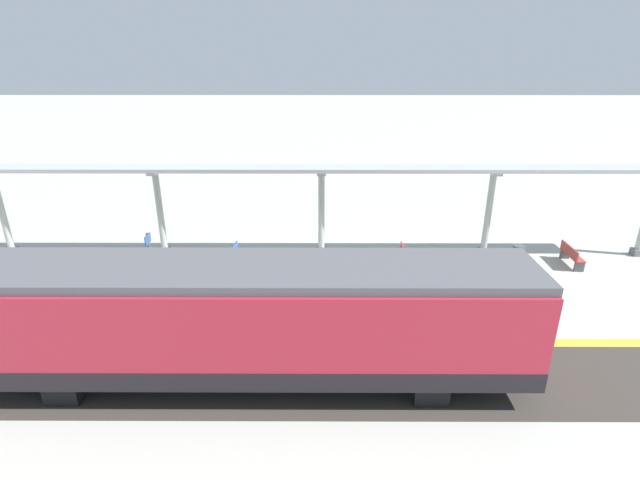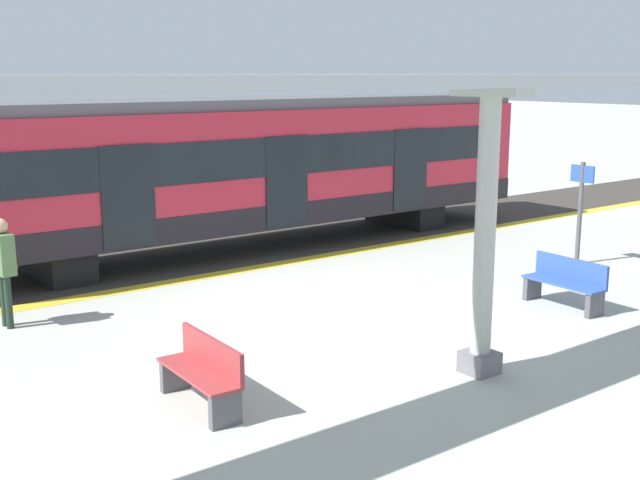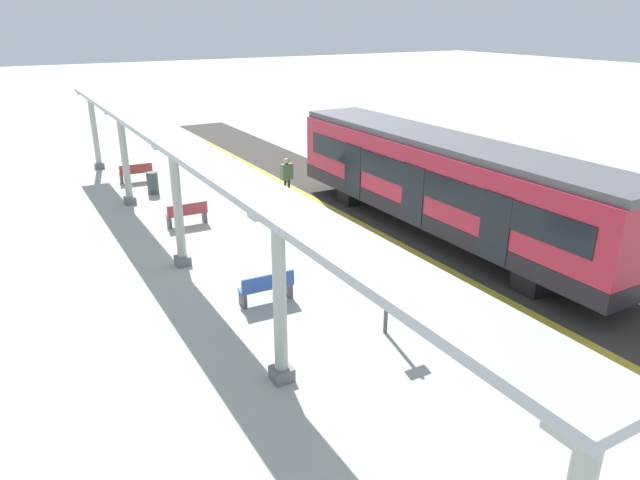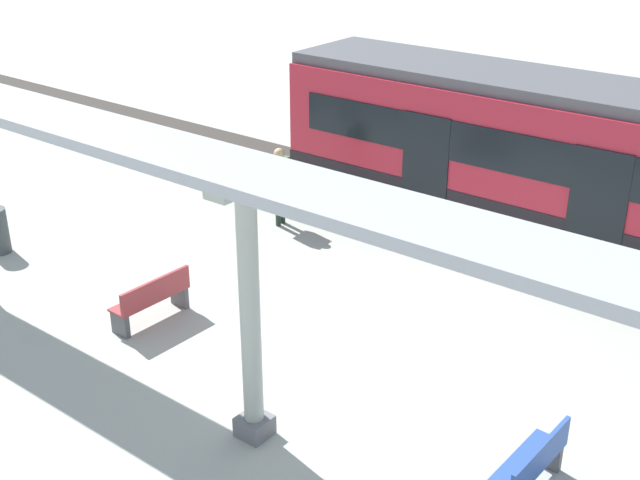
% 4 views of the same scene
% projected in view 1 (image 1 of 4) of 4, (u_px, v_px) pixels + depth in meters
% --- Properties ---
extents(ground_plane, '(176.00, 176.00, 0.00)m').
position_uv_depth(ground_plane, '(322.00, 289.00, 18.11)').
color(ground_plane, '#AAADA3').
extents(tactile_edge_strip, '(0.43, 36.18, 0.01)m').
position_uv_depth(tactile_edge_strip, '(322.00, 342.00, 14.79)').
color(tactile_edge_strip, gold).
rests_on(tactile_edge_strip, ground).
extents(trackbed, '(3.20, 48.18, 0.01)m').
position_uv_depth(trackbed, '(322.00, 380.00, 13.11)').
color(trackbed, '#38332D').
rests_on(trackbed, ground).
extents(train_near_carriage, '(2.65, 14.88, 3.48)m').
position_uv_depth(train_near_carriage, '(248.00, 322.00, 12.44)').
color(train_near_carriage, '#B32234').
rests_on(train_near_carriage, ground).
extents(canopy_pillar_second, '(1.10, 0.44, 3.85)m').
position_uv_depth(canopy_pillar_second, '(488.00, 213.00, 20.47)').
color(canopy_pillar_second, slate).
rests_on(canopy_pillar_second, ground).
extents(canopy_pillar_third, '(1.10, 0.44, 3.85)m').
position_uv_depth(canopy_pillar_third, '(321.00, 213.00, 20.49)').
color(canopy_pillar_third, slate).
rests_on(canopy_pillar_third, ground).
extents(canopy_pillar_fourth, '(1.10, 0.44, 3.85)m').
position_uv_depth(canopy_pillar_fourth, '(160.00, 213.00, 20.52)').
color(canopy_pillar_fourth, slate).
rests_on(canopy_pillar_fourth, ground).
extents(canopy_pillar_fifth, '(1.10, 0.44, 3.85)m').
position_uv_depth(canopy_pillar_fifth, '(2.00, 213.00, 20.54)').
color(canopy_pillar_fifth, slate).
rests_on(canopy_pillar_fifth, ground).
extents(canopy_beam, '(1.20, 28.86, 0.16)m').
position_uv_depth(canopy_beam, '(324.00, 168.00, 19.76)').
color(canopy_beam, '#A8AAB2').
rests_on(canopy_beam, canopy_pillar_nearest).
extents(bench_near_end, '(1.51, 0.48, 0.86)m').
position_uv_depth(bench_near_end, '(406.00, 257.00, 19.85)').
color(bench_near_end, '#983336').
rests_on(bench_near_end, ground).
extents(bench_mid_platform, '(1.52, 0.50, 0.86)m').
position_uv_depth(bench_mid_platform, '(237.00, 256.00, 19.91)').
color(bench_mid_platform, '#2E50A4').
rests_on(bench_mid_platform, ground).
extents(bench_far_end, '(1.51, 0.49, 0.86)m').
position_uv_depth(bench_far_end, '(571.00, 255.00, 20.04)').
color(bench_far_end, '#9C362D').
rests_on(bench_far_end, ground).
extents(trash_bin, '(0.48, 0.48, 0.96)m').
position_uv_depth(trash_bin, '(518.00, 256.00, 19.86)').
color(trash_bin, '#434A4D').
rests_on(trash_bin, ground).
extents(platform_info_sign, '(0.56, 0.10, 2.20)m').
position_uv_depth(platform_info_sign, '(150.00, 254.00, 17.89)').
color(platform_info_sign, '#4C4C51').
rests_on(platform_info_sign, ground).
extents(passenger_waiting_near_edge, '(0.54, 0.29, 1.79)m').
position_uv_depth(passenger_waiting_near_edge, '(463.00, 296.00, 15.26)').
color(passenger_waiting_near_edge, '#1D2D22').
rests_on(passenger_waiting_near_edge, ground).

